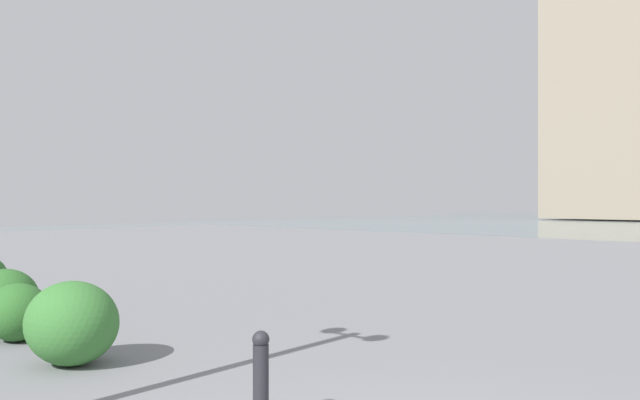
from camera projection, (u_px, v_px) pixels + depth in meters
bollard_near at (261, 376)px, 4.98m from camera, size 0.13×0.13×0.72m
shrub_round at (5, 299)px, 8.81m from camera, size 0.93×0.84×0.79m
shrub_wide at (72, 323)px, 6.85m from camera, size 1.02×0.92×0.87m
shrub_tall at (18, 312)px, 8.01m from camera, size 0.82×0.74×0.70m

